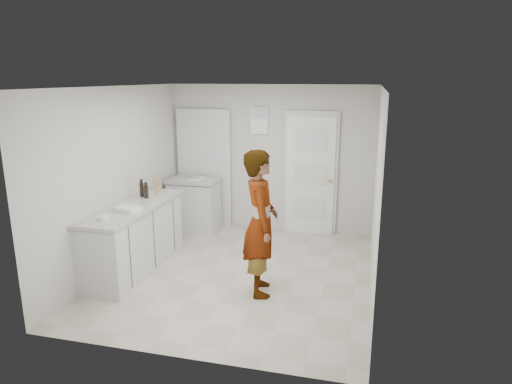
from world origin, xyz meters
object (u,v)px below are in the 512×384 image
(cake_mix_box, at_px, (157,183))
(baking_dish, at_px, (127,209))
(person, at_px, (260,223))
(oil_cruet_a, at_px, (146,190))
(egg_bowl, at_px, (104,218))
(spice_jar, at_px, (158,190))
(oil_cruet_b, at_px, (142,188))

(cake_mix_box, relative_size, baking_dish, 0.55)
(cake_mix_box, distance_m, baking_dish, 1.16)
(person, xyz_separation_m, baking_dish, (-1.79, 0.00, 0.05))
(person, bearing_deg, cake_mix_box, 41.77)
(oil_cruet_a, height_order, baking_dish, oil_cruet_a)
(oil_cruet_a, height_order, egg_bowl, oil_cruet_a)
(baking_dish, relative_size, egg_bowl, 2.64)
(spice_jar, bearing_deg, oil_cruet_b, -115.58)
(spice_jar, bearing_deg, oil_cruet_a, -93.62)
(person, xyz_separation_m, egg_bowl, (-1.86, -0.42, 0.05))
(oil_cruet_b, distance_m, baking_dish, 0.74)
(oil_cruet_a, relative_size, oil_cruet_b, 0.92)
(person, height_order, spice_jar, person)
(person, bearing_deg, oil_cruet_a, 53.44)
(egg_bowl, bearing_deg, oil_cruet_b, 94.25)
(spice_jar, xyz_separation_m, egg_bowl, (-0.04, -1.39, -0.02))
(baking_dish, bearing_deg, oil_cruet_a, 95.08)
(person, bearing_deg, spice_jar, 44.65)
(person, distance_m, egg_bowl, 1.91)
(person, relative_size, oil_cruet_b, 6.82)
(egg_bowl, bearing_deg, baking_dish, 79.45)
(oil_cruet_b, bearing_deg, baking_dish, -77.21)
(cake_mix_box, distance_m, oil_cruet_b, 0.44)
(person, distance_m, oil_cruet_b, 2.08)
(person, distance_m, baking_dish, 1.79)
(oil_cruet_a, relative_size, baking_dish, 0.67)
(person, relative_size, spice_jar, 20.26)
(spice_jar, bearing_deg, cake_mix_box, 116.82)
(person, xyz_separation_m, oil_cruet_a, (-1.84, 0.65, 0.14))
(person, xyz_separation_m, oil_cruet_b, (-1.95, 0.72, 0.15))
(oil_cruet_b, bearing_deg, spice_jar, 64.42)
(oil_cruet_a, xyz_separation_m, egg_bowl, (-0.02, -1.07, -0.09))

